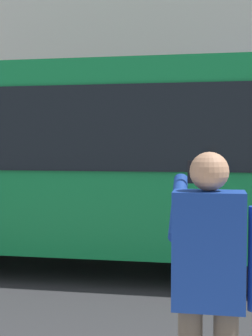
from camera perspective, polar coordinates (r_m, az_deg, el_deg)
The scene contains 4 objects.
ground_plane at distance 7.80m, azimuth 0.11°, elevation -11.24°, with size 60.00×60.00×0.00m, color #2B2B2D.
building_facade_far at distance 14.88m, azimuth 5.03°, elevation 18.75°, with size 28.00×1.55×12.00m.
red_bus at distance 7.67m, azimuth -8.36°, elevation 1.21°, with size 9.05×2.54×3.08m.
pedestrian_photographer at distance 2.83m, azimuth 9.76°, elevation -12.58°, with size 0.53×0.52×1.70m.
Camera 1 is at (-1.33, 7.45, 1.89)m, focal length 51.74 mm.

